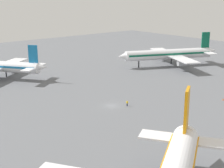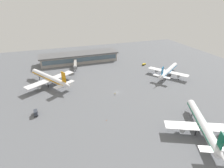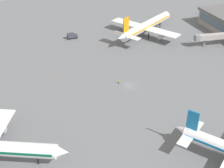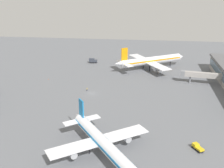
{
  "view_description": "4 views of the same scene",
  "coord_description": "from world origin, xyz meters",
  "px_view_note": "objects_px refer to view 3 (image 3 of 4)",
  "views": [
    {
      "loc": [
        70.59,
        -58.94,
        31.85
      ],
      "look_at": [
        -5.24,
        4.6,
        4.65
      ],
      "focal_mm": 53.31,
      "sensor_mm": 36.0,
      "label": 1
    },
    {
      "loc": [
        42.27,
        109.27,
        64.16
      ],
      "look_at": [
        1.64,
        -7.91,
        3.31
      ],
      "focal_mm": 28.75,
      "sensor_mm": 36.0,
      "label": 2
    },
    {
      "loc": [
        -101.85,
        44.07,
        68.71
      ],
      "look_at": [
        -5.83,
        9.51,
        6.23
      ],
      "focal_mm": 50.2,
      "sensor_mm": 36.0,
      "label": 3
    },
    {
      "loc": [
        -132.5,
        -27.22,
        54.04
      ],
      "look_at": [
        0.1,
        -10.29,
        5.52
      ],
      "focal_mm": 45.5,
      "sensor_mm": 36.0,
      "label": 4
    }
  ],
  "objects_px": {
    "catering_truck": "(72,36)",
    "airplane_distant": "(146,26)",
    "safety_cone_near_gate": "(50,77)",
    "ground_crew_worker": "(119,82)"
  },
  "relations": [
    {
      "from": "safety_cone_near_gate",
      "to": "airplane_distant",
      "type": "bearing_deg",
      "value": -64.11
    },
    {
      "from": "catering_truck",
      "to": "safety_cone_near_gate",
      "type": "distance_m",
      "value": 42.8
    },
    {
      "from": "catering_truck",
      "to": "airplane_distant",
      "type": "bearing_deg",
      "value": -17.56
    },
    {
      "from": "ground_crew_worker",
      "to": "safety_cone_near_gate",
      "type": "height_order",
      "value": "ground_crew_worker"
    },
    {
      "from": "catering_truck",
      "to": "safety_cone_near_gate",
      "type": "height_order",
      "value": "catering_truck"
    },
    {
      "from": "airplane_distant",
      "to": "ground_crew_worker",
      "type": "height_order",
      "value": "airplane_distant"
    },
    {
      "from": "ground_crew_worker",
      "to": "safety_cone_near_gate",
      "type": "xyz_separation_m",
      "value": [
        14.91,
        26.3,
        -0.55
      ]
    },
    {
      "from": "airplane_distant",
      "to": "safety_cone_near_gate",
      "type": "xyz_separation_m",
      "value": [
        -28.62,
        58.98,
        -5.45
      ]
    },
    {
      "from": "ground_crew_worker",
      "to": "safety_cone_near_gate",
      "type": "distance_m",
      "value": 30.23
    },
    {
      "from": "airplane_distant",
      "to": "ground_crew_worker",
      "type": "distance_m",
      "value": 54.65
    }
  ]
}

